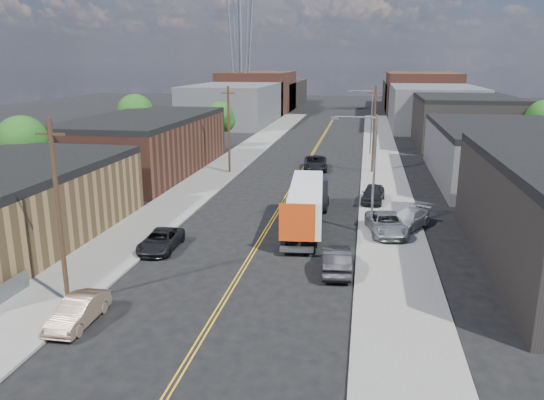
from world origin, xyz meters
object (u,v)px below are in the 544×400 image
at_px(car_right_lot_b, 408,219).
at_px(car_left_b, 79,311).
at_px(car_right_lot_a, 386,224).
at_px(car_right_lot_c, 373,194).
at_px(car_ahead_truck, 315,163).
at_px(semi_truck, 308,201).
at_px(car_left_c, 161,241).
at_px(car_right_oncoming, 336,259).

bearing_deg(car_right_lot_b, car_left_b, -103.72).
distance_m(car_right_lot_a, car_right_lot_c, 9.23).
bearing_deg(car_ahead_truck, semi_truck, -91.70).
relative_size(semi_truck, car_right_lot_b, 2.88).
height_order(semi_truck, car_ahead_truck, semi_truck).
height_order(semi_truck, car_left_b, semi_truck).
bearing_deg(semi_truck, car_left_c, -147.03).
bearing_deg(car_left_c, car_ahead_truck, 72.93).
height_order(car_right_lot_b, car_right_lot_c, car_right_lot_c).
xyz_separation_m(car_right_oncoming, car_ahead_truck, (-4.31, 31.61, 0.01)).
height_order(car_left_b, car_right_lot_c, car_right_lot_c).
xyz_separation_m(car_left_c, car_right_lot_a, (15.50, 5.91, 0.24)).
bearing_deg(car_right_oncoming, car_right_lot_a, -117.86).
bearing_deg(car_right_lot_b, semi_truck, -148.40).
height_order(car_left_c, car_right_lot_c, car_right_lot_c).
relative_size(car_left_b, car_right_oncoming, 0.86).
bearing_deg(car_ahead_truck, car_right_lot_c, -71.06).
relative_size(car_left_c, car_right_lot_c, 1.04).
xyz_separation_m(car_left_c, car_ahead_truck, (7.90, 29.75, 0.14)).
distance_m(car_left_c, car_right_lot_a, 16.60).
distance_m(car_left_c, car_right_lot_c, 21.01).
relative_size(car_right_oncoming, car_ahead_truck, 0.84).
xyz_separation_m(car_left_b, car_right_oncoming, (12.21, 9.03, 0.12)).
distance_m(car_left_c, car_right_oncoming, 12.35).
bearing_deg(car_right_lot_a, semi_truck, 158.18).
bearing_deg(semi_truck, car_right_lot_b, -2.11).
xyz_separation_m(semi_truck, car_right_lot_a, (6.05, -1.33, -1.17)).
height_order(car_left_c, car_ahead_truck, car_ahead_truck).
bearing_deg(semi_truck, car_right_oncoming, -77.66).
bearing_deg(car_left_b, semi_truck, 62.44).
distance_m(semi_truck, car_ahead_truck, 22.59).
xyz_separation_m(car_right_lot_a, car_ahead_truck, (-7.60, 23.83, -0.10)).
height_order(car_right_lot_b, car_ahead_truck, car_ahead_truck).
xyz_separation_m(car_left_b, car_right_lot_a, (15.50, 16.81, 0.22)).
bearing_deg(car_left_c, car_right_lot_b, 21.58).
xyz_separation_m(semi_truck, car_ahead_truck, (-1.55, 22.50, -1.27)).
distance_m(semi_truck, car_left_c, 12.00).
relative_size(car_left_c, car_right_lot_a, 0.88).
distance_m(car_left_b, car_right_lot_b, 25.23).
relative_size(car_right_lot_a, car_right_lot_b, 1.12).
distance_m(car_left_b, car_right_lot_a, 22.87).
relative_size(semi_truck, car_left_b, 3.36).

